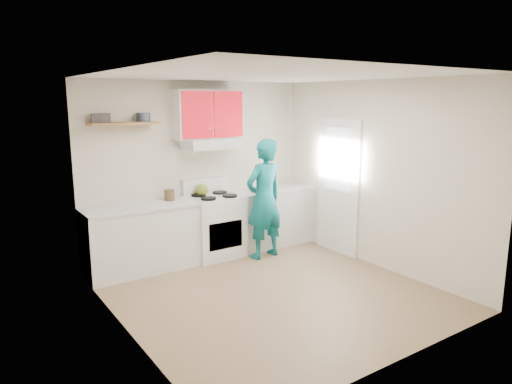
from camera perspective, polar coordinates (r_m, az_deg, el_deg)
floor at (r=5.87m, az=1.85°, el=-12.12°), size 3.80×3.80×0.00m
ceiling at (r=5.40m, az=2.03°, el=14.12°), size 3.60×3.80×0.04m
back_wall at (r=7.09m, az=-7.17°, el=2.81°), size 3.60×0.04×2.60m
front_wall at (r=4.15m, az=17.65°, el=-3.65°), size 3.60×0.04×2.60m
left_wall at (r=4.68m, az=-16.17°, el=-1.90°), size 0.04×3.80×2.60m
right_wall at (r=6.70m, az=14.48°, el=2.05°), size 0.04×3.80×2.60m
door at (r=7.20m, az=10.07°, el=0.64°), size 0.05×0.85×2.05m
door_glass at (r=7.11m, az=10.03°, el=3.98°), size 0.01×0.55×0.95m
counter_left at (r=6.60m, az=-13.88°, el=-5.64°), size 1.52×0.60×0.90m
counter_right at (r=7.59m, az=1.72°, el=-3.09°), size 1.32×0.60×0.90m
stove at (r=7.03m, az=-5.06°, el=-4.22°), size 0.76×0.65×0.92m
range_hood at (r=6.90m, az=-5.67°, el=5.92°), size 0.76×0.44×0.15m
upper_cabinets at (r=6.92m, az=-5.96°, el=9.46°), size 1.02×0.33×0.70m
shelf at (r=6.44m, az=-15.94°, el=8.07°), size 0.90×0.30×0.04m
books at (r=6.38m, az=-18.47°, el=8.59°), size 0.26×0.21×0.12m
tin at (r=6.56m, az=-13.67°, el=8.90°), size 0.22×0.22×0.12m
kettle at (r=6.97m, az=-6.66°, el=0.26°), size 0.21×0.21×0.18m
crock at (r=6.72m, az=-10.56°, el=-0.45°), size 0.19×0.19×0.18m
cutting_board at (r=7.19m, az=-0.12°, el=-0.14°), size 0.36×0.28×0.02m
silicone_mat at (r=7.60m, az=3.70°, el=0.40°), size 0.30×0.26×0.01m
person at (r=6.86m, az=1.02°, el=-0.87°), size 0.69×0.50×1.78m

